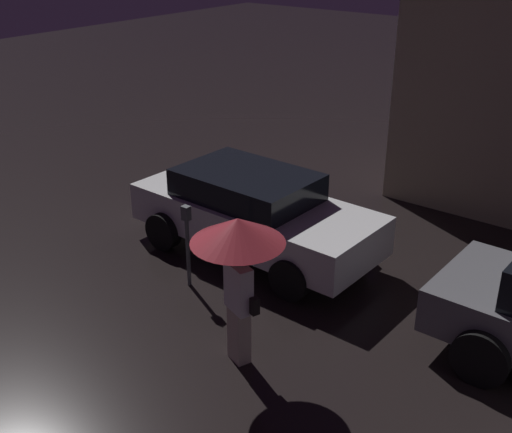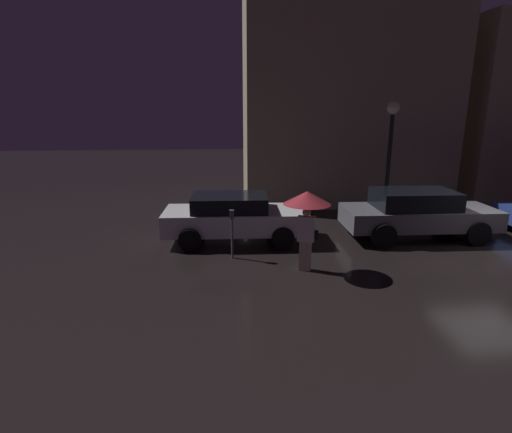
{
  "view_description": "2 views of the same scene",
  "coord_description": "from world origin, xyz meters",
  "px_view_note": "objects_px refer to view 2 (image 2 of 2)",
  "views": [
    {
      "loc": [
        -1.42,
        -6.1,
        5.09
      ],
      "look_at": [
        -6.35,
        0.3,
        1.35
      ],
      "focal_mm": 45.0,
      "sensor_mm": 36.0,
      "label": 1
    },
    {
      "loc": [
        -7.59,
        -10.02,
        3.85
      ],
      "look_at": [
        -6.79,
        0.08,
        1.11
      ],
      "focal_mm": 28.0,
      "sensor_mm": 36.0,
      "label": 2
    }
  ],
  "objects_px": {
    "parked_car_grey": "(417,213)",
    "pedestrian_with_umbrella": "(307,206)",
    "parked_car_white": "(234,217)",
    "parking_meter": "(232,229)",
    "street_lamp_near": "(391,136)"
  },
  "relations": [
    {
      "from": "street_lamp_near",
      "to": "parking_meter",
      "type": "bearing_deg",
      "value": -147.54
    },
    {
      "from": "parking_meter",
      "to": "parked_car_white",
      "type": "bearing_deg",
      "value": 86.19
    },
    {
      "from": "pedestrian_with_umbrella",
      "to": "parking_meter",
      "type": "height_order",
      "value": "pedestrian_with_umbrella"
    },
    {
      "from": "parked_car_white",
      "to": "parking_meter",
      "type": "xyz_separation_m",
      "value": [
        -0.1,
        -1.47,
        0.07
      ]
    },
    {
      "from": "parking_meter",
      "to": "street_lamp_near",
      "type": "distance_m",
      "value": 6.97
    },
    {
      "from": "parked_car_white",
      "to": "parked_car_grey",
      "type": "distance_m",
      "value": 5.58
    },
    {
      "from": "pedestrian_with_umbrella",
      "to": "parked_car_grey",
      "type": "bearing_deg",
      "value": 50.31
    },
    {
      "from": "parked_car_grey",
      "to": "pedestrian_with_umbrella",
      "type": "bearing_deg",
      "value": -148.58
    },
    {
      "from": "pedestrian_with_umbrella",
      "to": "street_lamp_near",
      "type": "bearing_deg",
      "value": 69.79
    },
    {
      "from": "parked_car_white",
      "to": "pedestrian_with_umbrella",
      "type": "height_order",
      "value": "pedestrian_with_umbrella"
    },
    {
      "from": "pedestrian_with_umbrella",
      "to": "street_lamp_near",
      "type": "xyz_separation_m",
      "value": [
        3.82,
        4.52,
        1.33
      ]
    },
    {
      "from": "pedestrian_with_umbrella",
      "to": "parked_car_white",
      "type": "bearing_deg",
      "value": 144.41
    },
    {
      "from": "pedestrian_with_umbrella",
      "to": "parking_meter",
      "type": "distance_m",
      "value": 2.17
    },
    {
      "from": "parked_car_white",
      "to": "parking_meter",
      "type": "relative_size",
      "value": 3.23
    },
    {
      "from": "parked_car_grey",
      "to": "pedestrian_with_umbrella",
      "type": "height_order",
      "value": "pedestrian_with_umbrella"
    }
  ]
}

